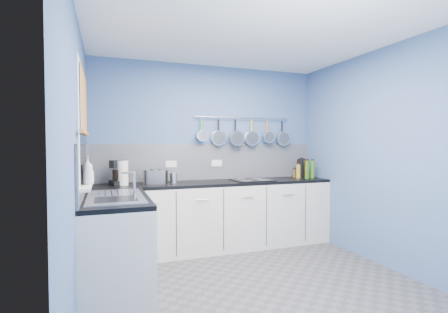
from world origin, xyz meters
TOP-DOWN VIEW (x-y plane):
  - floor at (0.00, 0.00)m, footprint 3.20×3.00m
  - ceiling at (0.00, 0.00)m, footprint 3.20×3.00m
  - wall_back at (0.00, 1.51)m, footprint 3.20×0.02m
  - wall_front at (0.00, -1.51)m, footprint 3.20×0.02m
  - wall_left at (-1.61, 0.00)m, footprint 0.02×3.00m
  - wall_right at (1.61, 0.00)m, footprint 0.02×3.00m
  - backsplash_back at (0.00, 1.49)m, footprint 3.20×0.02m
  - backsplash_left at (-1.59, 0.60)m, footprint 0.02×1.80m
  - cabinet_run_back at (0.00, 1.20)m, footprint 3.20×0.60m
  - worktop_back at (0.00, 1.20)m, footprint 3.20×0.60m
  - cabinet_run_left at (-1.30, 0.30)m, footprint 0.60×1.20m
  - worktop_left at (-1.30, 0.30)m, footprint 0.60×1.20m
  - window_frame at (-1.58, 0.30)m, footprint 0.01×1.00m
  - window_glass at (-1.57, 0.30)m, footprint 0.01×0.90m
  - bamboo_blind at (-1.56, 0.30)m, footprint 0.01×0.90m
  - window_sill at (-1.55, 0.30)m, footprint 0.10×0.98m
  - sink_unit at (-1.30, 0.30)m, footprint 0.50×0.95m
  - mixer_tap at (-1.14, 0.12)m, footprint 0.12×0.08m
  - socket_left at (-0.55, 1.48)m, footprint 0.15×0.01m
  - socket_right at (0.10, 1.48)m, footprint 0.15×0.01m
  - pot_rail at (0.50, 1.45)m, footprint 1.45×0.02m
  - soap_bottle_a at (-1.53, 0.10)m, footprint 0.11×0.11m
  - soap_bottle_b at (-1.53, 0.13)m, footprint 0.10×0.10m
  - paper_towel at (-1.19, 1.20)m, footprint 0.14×0.14m
  - coffee_maker at (-1.24, 1.24)m, footprint 0.22×0.23m
  - toaster at (-0.79, 1.23)m, footprint 0.30×0.23m
  - canister at (-0.56, 1.23)m, footprint 0.12×0.12m
  - hob at (0.51, 1.16)m, footprint 0.52×0.46m
  - pan_0 at (-0.13, 1.44)m, footprint 0.15×0.09m
  - pan_1 at (0.12, 1.44)m, footprint 0.21×0.05m
  - pan_2 at (0.37, 1.44)m, footprint 0.21×0.11m
  - pan_3 at (0.63, 1.44)m, footprint 0.21×0.06m
  - pan_4 at (0.88, 1.44)m, footprint 0.17×0.10m
  - pan_5 at (1.14, 1.44)m, footprint 0.21×0.08m
  - condiment_0 at (1.43, 1.30)m, footprint 0.06×0.06m
  - condiment_1 at (1.34, 1.31)m, footprint 0.05×0.05m
  - condiment_2 at (1.28, 1.33)m, footprint 0.06×0.06m
  - condiment_3 at (1.45, 1.22)m, footprint 0.06×0.06m
  - condiment_4 at (1.34, 1.24)m, footprint 0.06×0.06m
  - condiment_5 at (1.28, 1.22)m, footprint 0.06×0.06m
  - condiment_6 at (1.46, 1.14)m, footprint 0.06×0.06m
  - condiment_7 at (1.36, 1.11)m, footprint 0.07×0.07m

SIDE VIEW (x-z plane):
  - floor at x=0.00m, z-range -0.02..0.00m
  - cabinet_run_back at x=0.00m, z-range 0.00..0.86m
  - cabinet_run_left at x=-1.30m, z-range 0.00..0.86m
  - worktop_back at x=0.00m, z-range 0.86..0.90m
  - worktop_left at x=-1.30m, z-range 0.86..0.90m
  - sink_unit at x=-1.30m, z-range 0.90..0.91m
  - hob at x=0.51m, z-range 0.90..0.91m
  - condiment_3 at x=1.45m, z-range 0.90..1.00m
  - condiment_2 at x=1.28m, z-range 0.90..1.02m
  - canister at x=-0.56m, z-range 0.90..1.03m
  - toaster at x=-0.79m, z-range 0.90..1.07m
  - condiment_5 at x=1.28m, z-range 0.90..1.10m
  - condiment_6 at x=1.46m, z-range 0.90..1.16m
  - mixer_tap at x=-1.14m, z-range 0.90..1.16m
  - condiment_7 at x=1.36m, z-range 0.90..1.16m
  - condiment_1 at x=1.34m, z-range 0.90..1.16m
  - condiment_0 at x=1.43m, z-range 0.90..1.17m
  - window_sill at x=-1.55m, z-range 1.02..1.05m
  - condiment_4 at x=1.34m, z-range 0.90..1.18m
  - paper_towel at x=-1.19m, z-range 0.90..1.20m
  - coffee_maker at x=-1.24m, z-range 0.90..1.20m
  - socket_left at x=-0.55m, z-range 1.09..1.18m
  - socket_right at x=0.10m, z-range 1.09..1.18m
  - soap_bottle_b at x=-1.53m, z-range 1.05..1.22m
  - backsplash_back at x=0.00m, z-range 0.90..1.40m
  - backsplash_left at x=-1.59m, z-range 0.90..1.40m
  - soap_bottle_a at x=-1.53m, z-range 1.05..1.29m
  - wall_back at x=0.00m, z-range 0.00..2.50m
  - wall_front at x=0.00m, z-range 0.00..2.50m
  - wall_left at x=-1.61m, z-range 0.00..2.50m
  - wall_right at x=1.61m, z-range 0.00..2.50m
  - window_glass at x=-1.57m, z-range 1.05..2.05m
  - window_frame at x=-1.58m, z-range 1.00..2.10m
  - pan_3 at x=0.63m, z-range 1.38..1.78m
  - pan_2 at x=0.37m, z-range 1.38..1.78m
  - pan_5 at x=1.14m, z-range 1.38..1.78m
  - pan_1 at x=0.12m, z-range 1.38..1.78m
  - pan_4 at x=0.88m, z-range 1.42..1.78m
  - pan_0 at x=-0.13m, z-range 1.44..1.78m
  - bamboo_blind at x=-1.56m, z-range 1.50..2.05m
  - pot_rail at x=0.50m, z-range 1.77..1.79m
  - ceiling at x=0.00m, z-range 2.50..2.52m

